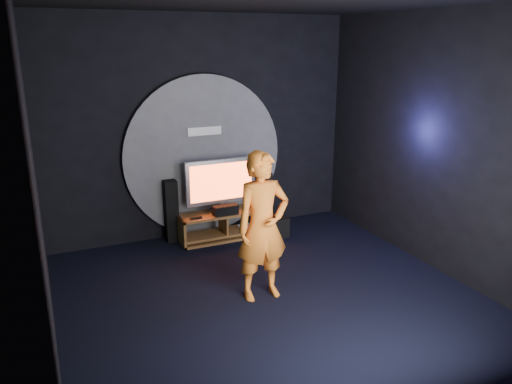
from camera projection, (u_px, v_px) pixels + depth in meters
floor at (269, 297)px, 6.27m from camera, size 5.00×5.00×0.00m
back_wall at (202, 128)px, 7.94m from camera, size 5.00×0.04×3.50m
front_wall at (422, 235)px, 3.58m from camera, size 5.00×0.04×3.50m
left_wall at (36, 186)px, 4.78m from camera, size 0.04×5.00×3.50m
right_wall at (437, 144)px, 6.74m from camera, size 0.04×5.00×3.50m
wall_disc_panel at (204, 156)px, 8.02m from camera, size 2.60×0.11×2.60m
media_console at (224, 227)px, 8.07m from camera, size 1.44×0.45×0.45m
tv at (221, 183)px, 7.91m from camera, size 1.16×0.22×0.86m
center_speaker at (226, 210)px, 7.86m from camera, size 0.40×0.15×0.15m
remote at (196, 218)px, 7.69m from camera, size 0.18×0.05×0.02m
tower_speaker_left at (171, 211)px, 7.90m from camera, size 0.20×0.22×1.00m
tower_speaker_right at (264, 201)px, 8.37m from camera, size 0.20×0.22×1.00m
subwoofer at (278, 227)px, 8.17m from camera, size 0.30×0.30×0.33m
player at (263, 227)px, 6.03m from camera, size 0.68×0.45×1.86m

